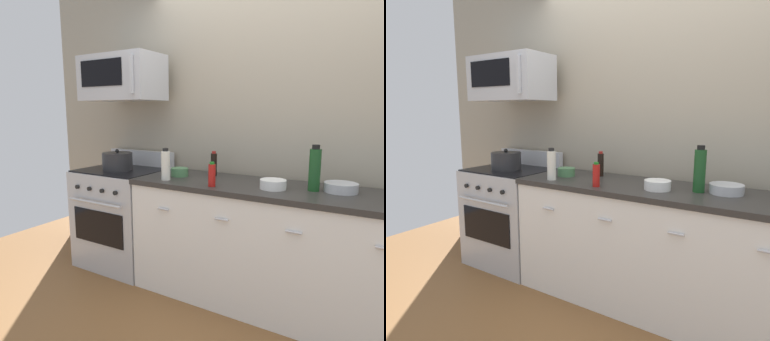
{
  "view_description": "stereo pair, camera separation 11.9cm",
  "coord_description": "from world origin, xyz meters",
  "views": [
    {
      "loc": [
        0.74,
        -2.35,
        1.45
      ],
      "look_at": [
        -0.65,
        -0.05,
        0.99
      ],
      "focal_mm": 31.89,
      "sensor_mm": 36.0,
      "label": 1
    },
    {
      "loc": [
        0.84,
        -2.29,
        1.45
      ],
      "look_at": [
        -0.65,
        -0.05,
        0.99
      ],
      "focal_mm": 31.89,
      "sensor_mm": 36.0,
      "label": 2
    }
  ],
  "objects": [
    {
      "name": "bottle_vinegar_white",
      "position": [
        -0.8,
        -0.2,
        1.04
      ],
      "size": [
        0.07,
        0.07,
        0.25
      ],
      "color": "silver",
      "rests_on": "countertop_slab"
    },
    {
      "name": "stockpot",
      "position": [
        -1.44,
        -0.05,
        1.0
      ],
      "size": [
        0.27,
        0.27,
        0.19
      ],
      "color": "#262628",
      "rests_on": "range_oven"
    },
    {
      "name": "bottle_soy_sauce_dark",
      "position": [
        -0.56,
        0.16,
        1.02
      ],
      "size": [
        0.05,
        0.05,
        0.21
      ],
      "color": "black",
      "rests_on": "countertop_slab"
    },
    {
      "name": "bottle_hot_sauce_red",
      "position": [
        -0.38,
        -0.22,
        1.0
      ],
      "size": [
        0.05,
        0.05,
        0.18
      ],
      "color": "#B21914",
      "rests_on": "countertop_slab"
    },
    {
      "name": "ground_plane",
      "position": [
        0.0,
        0.0,
        0.0
      ],
      "size": [
        6.27,
        6.27,
        0.0
      ],
      "primitive_type": "plane",
      "color": "brown"
    },
    {
      "name": "bowl_steel_prep",
      "position": [
        0.45,
        0.07,
        0.95
      ],
      "size": [
        0.22,
        0.22,
        0.06
      ],
      "color": "#B2B5BA",
      "rests_on": "countertop_slab"
    },
    {
      "name": "back_wall",
      "position": [
        0.0,
        0.41,
        1.35
      ],
      "size": [
        5.23,
        0.1,
        2.7
      ],
      "primitive_type": "cube",
      "color": "#9E937F",
      "rests_on": "ground_plane"
    },
    {
      "name": "range_oven",
      "position": [
        -1.44,
        0.0,
        0.47
      ],
      "size": [
        0.76,
        0.69,
        1.07
      ],
      "color": "#B7BABF",
      "rests_on": "ground_plane"
    },
    {
      "name": "microwave",
      "position": [
        -1.44,
        0.05,
        1.75
      ],
      "size": [
        0.74,
        0.44,
        0.4
      ],
      "color": "#B7BABF"
    },
    {
      "name": "counter_unit",
      "position": [
        0.0,
        -0.0,
        0.46
      ],
      "size": [
        2.14,
        0.66,
        0.92
      ],
      "color": "white",
      "rests_on": "ground_plane"
    },
    {
      "name": "bottle_wine_green",
      "position": [
        0.28,
        0.02,
        1.07
      ],
      "size": [
        0.08,
        0.08,
        0.31
      ],
      "color": "#19471E",
      "rests_on": "countertop_slab"
    },
    {
      "name": "bowl_white_ceramic",
      "position": [
        0.03,
        -0.07,
        0.96
      ],
      "size": [
        0.18,
        0.18,
        0.07
      ],
      "color": "white",
      "rests_on": "countertop_slab"
    },
    {
      "name": "bowl_green_glaze",
      "position": [
        -0.8,
        -0.0,
        0.96
      ],
      "size": [
        0.15,
        0.15,
        0.07
      ],
      "color": "#477A4C",
      "rests_on": "countertop_slab"
    }
  ]
}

